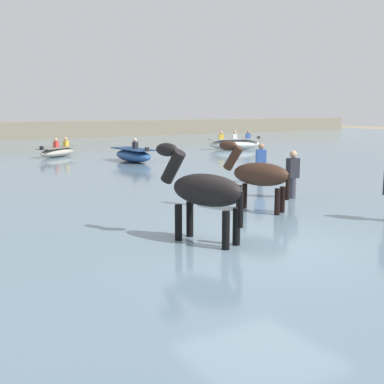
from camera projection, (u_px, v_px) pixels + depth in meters
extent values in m
plane|color=gray|center=(261.00, 262.00, 8.83)|extent=(120.00, 120.00, 0.00)
cube|color=slate|center=(79.00, 183.00, 17.20)|extent=(90.00, 90.00, 0.33)
ellipsoid|color=#382319|center=(261.00, 174.00, 11.48)|extent=(1.07, 1.44, 0.55)
cylinder|color=black|center=(239.00, 205.00, 11.71)|extent=(0.13, 0.13, 0.94)
cylinder|color=black|center=(244.00, 202.00, 11.99)|extent=(0.13, 0.13, 0.94)
cylinder|color=black|center=(277.00, 209.00, 11.22)|extent=(0.13, 0.13, 0.94)
cylinder|color=black|center=(282.00, 206.00, 11.51)|extent=(0.13, 0.13, 0.94)
cylinder|color=#382319|center=(233.00, 158.00, 11.78)|extent=(0.43, 0.55, 0.63)
ellipsoid|color=#382319|center=(228.00, 146.00, 11.81)|extent=(0.40, 0.51, 0.24)
cylinder|color=black|center=(287.00, 187.00, 11.20)|extent=(0.09, 0.09, 0.59)
ellipsoid|color=black|center=(207.00, 190.00, 8.76)|extent=(1.02, 1.55, 0.59)
cylinder|color=black|center=(179.00, 231.00, 9.05)|extent=(0.14, 0.14, 1.00)
cylinder|color=black|center=(190.00, 227.00, 9.33)|extent=(0.14, 0.14, 1.00)
cylinder|color=black|center=(226.00, 240.00, 8.45)|extent=(0.14, 0.14, 1.00)
cylinder|color=black|center=(236.00, 235.00, 8.73)|extent=(0.14, 0.14, 1.00)
cylinder|color=black|center=(173.00, 167.00, 9.15)|extent=(0.42, 0.59, 0.68)
ellipsoid|color=black|center=(167.00, 150.00, 9.18)|extent=(0.39, 0.55, 0.25)
cylinder|color=black|center=(241.00, 210.00, 8.40)|extent=(0.09, 0.09, 0.63)
ellipsoid|color=silver|center=(235.00, 144.00, 29.48)|extent=(3.32, 2.04, 0.59)
cube|color=gray|center=(235.00, 139.00, 29.43)|extent=(3.19, 1.95, 0.04)
cube|color=black|center=(259.00, 138.00, 29.75)|extent=(0.17, 0.19, 0.18)
cube|color=gold|center=(221.00, 137.00, 29.11)|extent=(0.30, 0.25, 0.30)
sphere|color=tan|center=(221.00, 133.00, 29.07)|extent=(0.18, 0.18, 0.18)
cube|color=white|center=(235.00, 136.00, 29.42)|extent=(0.30, 0.25, 0.30)
sphere|color=tan|center=(235.00, 132.00, 29.38)|extent=(0.18, 0.18, 0.18)
cube|color=#3356A8|center=(248.00, 136.00, 29.72)|extent=(0.30, 0.25, 0.30)
sphere|color=#A37556|center=(248.00, 132.00, 29.68)|extent=(0.18, 0.18, 0.18)
ellipsoid|color=#B2AD9E|center=(58.00, 152.00, 25.01)|extent=(2.51, 2.15, 0.43)
cube|color=slate|center=(57.00, 148.00, 24.97)|extent=(2.41, 2.07, 0.04)
cube|color=black|center=(42.00, 148.00, 23.84)|extent=(0.19, 0.20, 0.18)
cube|color=gold|center=(66.00, 143.00, 25.59)|extent=(0.32, 0.30, 0.30)
sphere|color=tan|center=(66.00, 139.00, 25.55)|extent=(0.18, 0.18, 0.18)
cube|color=red|center=(56.00, 144.00, 24.96)|extent=(0.32, 0.30, 0.30)
sphere|color=tan|center=(56.00, 140.00, 24.92)|extent=(0.18, 0.18, 0.18)
ellipsoid|color=#28518E|center=(133.00, 156.00, 22.52)|extent=(1.18, 2.78, 0.57)
cube|color=navy|center=(133.00, 149.00, 22.47)|extent=(1.13, 2.67, 0.04)
cube|color=black|center=(147.00, 149.00, 21.39)|extent=(0.17, 0.13, 0.18)
cube|color=#232328|center=(135.00, 145.00, 22.50)|extent=(0.19, 0.27, 0.30)
sphere|color=beige|center=(135.00, 140.00, 22.46)|extent=(0.18, 0.18, 0.18)
cylinder|color=#383842|center=(260.00, 179.00, 16.15)|extent=(0.20, 0.20, 0.88)
cube|color=#3356A8|center=(261.00, 158.00, 16.03)|extent=(0.38, 0.33, 0.54)
sphere|color=#A37556|center=(261.00, 146.00, 15.96)|extent=(0.20, 0.20, 0.20)
cylinder|color=#383842|center=(292.00, 194.00, 13.34)|extent=(0.20, 0.20, 0.88)
cube|color=#232328|center=(293.00, 168.00, 13.22)|extent=(0.34, 0.23, 0.54)
sphere|color=tan|center=(293.00, 154.00, 13.16)|extent=(0.20, 0.20, 0.20)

